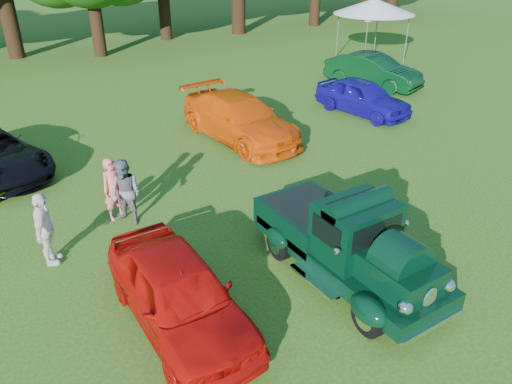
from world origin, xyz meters
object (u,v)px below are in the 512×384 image
spectator_pink (114,189)px  canopy_tent (374,7)px  back_car_blue (363,97)px  hero_pickup (347,243)px  back_car_green (373,71)px  spectator_grey (126,193)px  back_car_orange (240,118)px  red_convertible (179,293)px  spectator_white (45,229)px

spectator_pink → canopy_tent: size_ratio=0.34×
back_car_blue → spectator_pink: spectator_pink is taller
hero_pickup → back_car_green: (10.59, 10.03, -0.06)m
spectator_grey → back_car_orange: bearing=90.6°
back_car_orange → back_car_blue: (5.42, -0.32, -0.07)m
spectator_pink → spectator_grey: spectator_grey is taller
back_car_green → canopy_tent: canopy_tent is taller
spectator_pink → spectator_grey: 0.45m
red_convertible → spectator_grey: spectator_grey is taller
back_car_blue → back_car_green: bearing=32.1°
canopy_tent → back_car_green: bearing=-132.8°
back_car_orange → canopy_tent: size_ratio=1.07×
back_car_orange → spectator_white: bearing=-155.4°
back_car_green → spectator_grey: bearing=-175.0°
red_convertible → spectator_white: (-1.58, 3.28, 0.15)m
red_convertible → canopy_tent: bearing=37.8°
red_convertible → back_car_green: size_ratio=0.93×
back_car_blue → spectator_white: bearing=-171.7°
red_convertible → back_car_green: back_car_green is taller
hero_pickup → spectator_pink: hero_pickup is taller
back_car_green → spectator_pink: 14.77m
spectator_grey → spectator_pink: bearing=168.8°
red_convertible → spectator_pink: bearing=87.1°
spectator_pink → spectator_grey: (0.16, -0.42, 0.03)m
back_car_blue → spectator_grey: 11.06m
hero_pickup → spectator_grey: bearing=124.8°
spectator_white → canopy_tent: canopy_tent is taller
hero_pickup → canopy_tent: (14.20, 13.93, 2.01)m
back_car_green → canopy_tent: (3.61, 3.90, 2.07)m
back_car_blue → spectator_white: (-12.67, -3.67, 0.18)m
spectator_pink → back_car_orange: bearing=13.9°
red_convertible → canopy_tent: 22.34m
hero_pickup → back_car_green: bearing=43.4°
spectator_pink → canopy_tent: bearing=13.1°
back_car_green → spectator_pink: bearing=-176.7°
spectator_pink → spectator_white: bearing=-163.6°
hero_pickup → spectator_white: size_ratio=2.73×
back_car_blue → canopy_tent: (6.66, 6.45, 2.12)m
back_car_green → spectator_white: 16.91m
back_car_orange → spectator_pink: spectator_pink is taller
hero_pickup → red_convertible: hero_pickup is taller
spectator_white → red_convertible: bearing=-130.6°
canopy_tent → spectator_pink: bearing=-152.7°
back_car_blue → back_car_green: size_ratio=0.90×
back_car_green → spectator_pink: spectator_pink is taller
red_convertible → back_car_blue: 13.09m
spectator_white → hero_pickup: bearing=-102.9°
back_car_orange → back_car_blue: back_car_orange is taller
red_convertible → back_car_green: 17.04m
back_car_orange → spectator_white: size_ratio=3.03×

